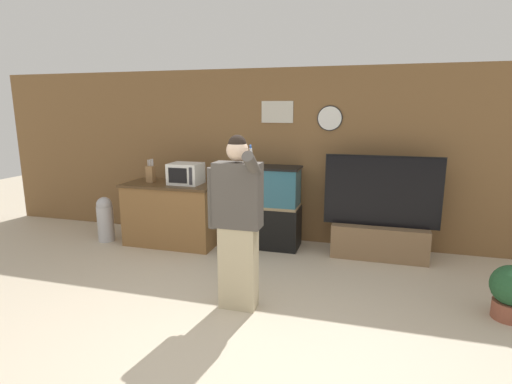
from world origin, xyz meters
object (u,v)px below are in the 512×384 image
(counter_island, at_px, (172,214))
(potted_plant, at_px, (511,291))
(microwave, at_px, (186,174))
(knife_block, at_px, (151,174))
(tv_on_stand, at_px, (380,229))
(person_standing, at_px, (237,221))
(aquarium_on_stand, at_px, (266,207))
(trash_bin, at_px, (105,218))

(counter_island, height_order, potted_plant, counter_island)
(microwave, bearing_deg, potted_plant, -16.07)
(knife_block, xyz_separation_m, potted_plant, (4.53, -1.13, -0.77))
(counter_island, relative_size, knife_block, 4.01)
(knife_block, distance_m, tv_on_stand, 3.40)
(potted_plant, bearing_deg, tv_on_stand, 131.58)
(knife_block, relative_size, person_standing, 0.20)
(potted_plant, bearing_deg, aquarium_on_stand, 153.56)
(knife_block, bearing_deg, aquarium_on_stand, 9.06)
(tv_on_stand, bearing_deg, aquarium_on_stand, 178.43)
(aquarium_on_stand, height_order, trash_bin, aquarium_on_stand)
(counter_island, distance_m, microwave, 0.66)
(potted_plant, bearing_deg, counter_island, 165.10)
(potted_plant, distance_m, trash_bin, 5.34)
(trash_bin, bearing_deg, aquarium_on_stand, 10.51)
(knife_block, bearing_deg, potted_plant, -13.99)
(aquarium_on_stand, distance_m, trash_bin, 2.49)
(aquarium_on_stand, relative_size, person_standing, 0.68)
(trash_bin, bearing_deg, microwave, 8.43)
(counter_island, relative_size, tv_on_stand, 0.91)
(microwave, relative_size, tv_on_stand, 0.30)
(counter_island, distance_m, tv_on_stand, 3.00)
(microwave, bearing_deg, trash_bin, -171.57)
(potted_plant, relative_size, trash_bin, 0.78)
(counter_island, height_order, tv_on_stand, tv_on_stand)
(person_standing, bearing_deg, trash_bin, 151.27)
(person_standing, height_order, potted_plant, person_standing)
(aquarium_on_stand, relative_size, potted_plant, 2.21)
(microwave, distance_m, knife_block, 0.57)
(microwave, distance_m, person_standing, 2.12)
(knife_block, bearing_deg, tv_on_stand, 3.93)
(microwave, bearing_deg, tv_on_stand, 4.48)
(counter_island, relative_size, potted_plant, 2.56)
(aquarium_on_stand, bearing_deg, potted_plant, -26.44)
(aquarium_on_stand, bearing_deg, person_standing, -84.09)
(trash_bin, bearing_deg, tv_on_stand, 5.75)
(tv_on_stand, distance_m, person_standing, 2.39)
(trash_bin, bearing_deg, knife_block, 13.87)
(counter_island, xyz_separation_m, trash_bin, (-1.06, -0.17, -0.11))
(counter_island, distance_m, aquarium_on_stand, 1.41)
(tv_on_stand, bearing_deg, potted_plant, -48.42)
(tv_on_stand, xyz_separation_m, trash_bin, (-4.05, -0.41, -0.05))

